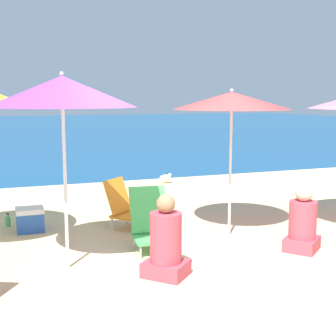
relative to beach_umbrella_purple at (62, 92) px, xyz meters
name	(u,v)px	position (x,y,z in m)	size (l,w,h in m)	color
ground_plane	(209,267)	(1.47, -0.52, -1.92)	(60.00, 60.00, 0.00)	#D1BA89
sea_water	(32,128)	(1.47, 25.07, -1.92)	(60.00, 40.00, 0.01)	navy
beach_umbrella_purple	(62,92)	(0.00, 0.00, 0.00)	(1.57, 1.57, 2.13)	white
beach_umbrella_red	(232,101)	(2.26, 0.50, -0.10)	(1.54, 1.54, 1.98)	white
beach_chair_green	(151,222)	(1.06, 0.30, -1.58)	(0.51, 0.63, 0.76)	silver
beach_chair_orange	(123,205)	(0.99, 1.34, -1.58)	(0.67, 0.68, 0.71)	silver
person_seated_near	(303,224)	(2.80, -0.39, -1.59)	(0.57, 0.56, 0.83)	#BF3F4C
person_seated_far	(166,243)	(0.93, -0.60, -1.57)	(0.56, 0.57, 0.88)	#BF3F4C
water_bottle	(8,221)	(-0.57, 1.99, -1.85)	(0.08, 0.08, 0.20)	#4CB266
cooler_box	(30,220)	(-0.28, 1.62, -1.75)	(0.37, 0.32, 0.34)	#2859B2
seagull	(166,177)	(2.77, 4.42, -1.78)	(0.27, 0.11, 0.23)	gold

